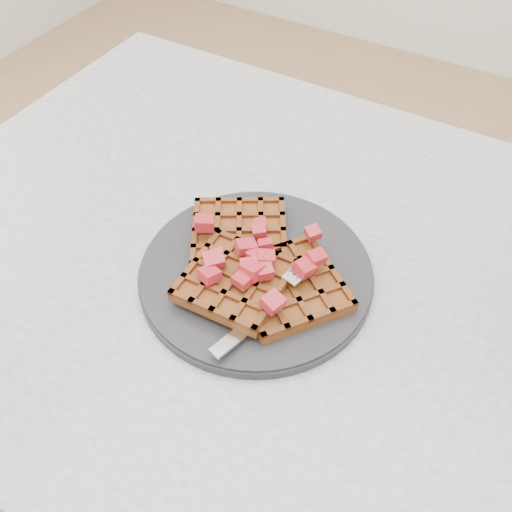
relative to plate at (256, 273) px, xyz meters
The scene contains 6 objects.
ground 0.76m from the plate, 27.64° to the left, with size 4.00×4.00×0.00m, color tan.
table 0.15m from the plate, 27.64° to the left, with size 1.20×0.80×0.75m.
plate is the anchor object (origin of this frame).
waffles 0.02m from the plate, 87.49° to the right, with size 0.26×0.22×0.03m.
strawberry_pile 0.05m from the plate, 153.43° to the left, with size 0.15×0.15×0.02m, color maroon, non-canonical shape.
fork 0.07m from the plate, 41.13° to the right, with size 0.02×0.18×0.02m, color silver, non-canonical shape.
Camera 1 is at (0.15, -0.44, 1.30)m, focal length 40.00 mm.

